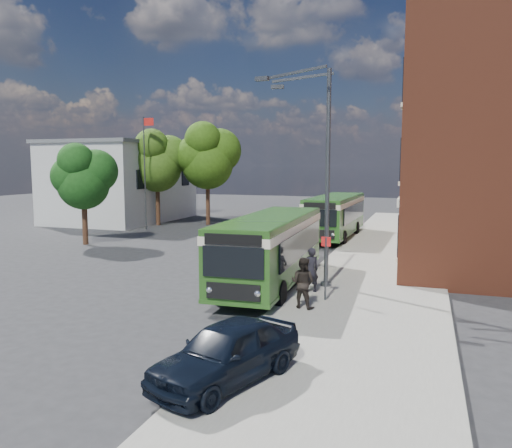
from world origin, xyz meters
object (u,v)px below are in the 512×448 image
at_px(street_lamp, 319,174).
at_px(bus_front, 271,244).
at_px(parked_car, 227,352).
at_px(bus_rear, 335,213).

bearing_deg(street_lamp, bus_front, -173.63).
relative_size(street_lamp, parked_car, 2.18).
xyz_separation_m(bus_front, parked_car, (1.94, -9.73, -0.98)).
bearing_deg(bus_rear, parked_car, -85.83).
distance_m(bus_front, bus_rear, 14.99).
height_order(bus_front, bus_rear, same).
bearing_deg(bus_front, bus_rear, 89.48).
bearing_deg(parked_car, street_lamp, 109.61).
distance_m(street_lamp, bus_front, 3.57).
bearing_deg(parked_car, bus_front, 121.09).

